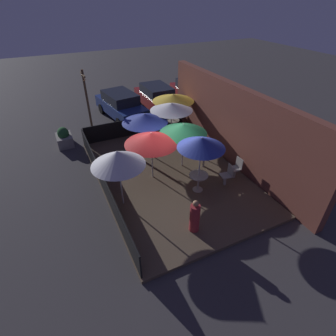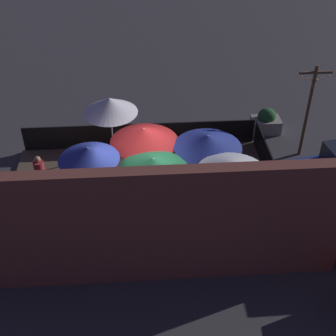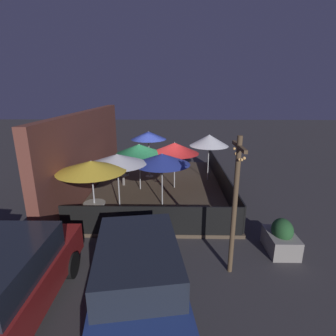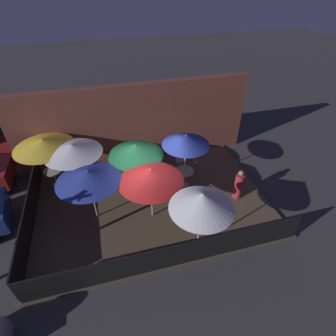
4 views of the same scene
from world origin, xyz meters
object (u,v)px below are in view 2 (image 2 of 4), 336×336
(patio_umbrella_5, at_px, (153,164))
(patio_chair_1, at_px, (141,221))
(patio_umbrella_0, at_px, (275,180))
(patio_umbrella_1, at_px, (88,153))
(dining_table_0, at_px, (268,219))
(patio_chair_0, at_px, (84,226))
(patio_umbrella_4, at_px, (233,169))
(patron_0, at_px, (40,174))
(dining_table_1, at_px, (94,196))
(patio_umbrella_2, at_px, (144,135))
(patio_chair_2, at_px, (91,243))
(planter_box, at_px, (266,122))
(patio_umbrella_6, at_px, (110,105))
(light_post, at_px, (309,107))
(patio_umbrella_3, at_px, (208,141))

(patio_umbrella_5, distance_m, patio_chair_1, 1.67)
(patio_umbrella_0, distance_m, patio_umbrella_1, 5.26)
(dining_table_0, height_order, patio_chair_0, patio_chair_0)
(patio_umbrella_1, distance_m, patio_umbrella_4, 4.11)
(patio_chair_1, bearing_deg, patron_0, 2.76)
(patio_umbrella_5, height_order, dining_table_0, patio_umbrella_5)
(patio_chair_1, bearing_deg, patio_umbrella_4, -132.37)
(dining_table_1, bearing_deg, patio_umbrella_2, -141.18)
(patio_chair_2, distance_m, patron_0, 3.61)
(patio_umbrella_0, height_order, planter_box, patio_umbrella_0)
(patio_umbrella_6, relative_size, light_post, 0.65)
(patio_umbrella_0, bearing_deg, patio_chair_2, 5.86)
(patio_umbrella_5, bearing_deg, patio_umbrella_2, -81.71)
(patio_umbrella_4, height_order, patio_umbrella_5, patio_umbrella_4)
(patio_umbrella_2, distance_m, patio_umbrella_3, 2.00)
(patio_umbrella_0, relative_size, planter_box, 2.02)
(patio_chair_1, height_order, light_post, light_post)
(patio_umbrella_0, xyz_separation_m, dining_table_0, (-0.00, 0.00, -1.44))
(patio_chair_0, bearing_deg, patio_umbrella_0, -82.18)
(patio_umbrella_3, xyz_separation_m, patio_umbrella_5, (1.72, 1.07, 0.00))
(patio_umbrella_3, distance_m, patio_chair_0, 4.50)
(patio_umbrella_4, height_order, dining_table_0, patio_umbrella_4)
(patio_umbrella_2, bearing_deg, patio_chair_1, 85.28)
(patio_chair_0, bearing_deg, planter_box, -40.50)
(patio_umbrella_3, bearing_deg, patio_umbrella_0, 124.53)
(patio_chair_0, xyz_separation_m, patio_chair_1, (-1.62, -0.09, 0.02))
(patron_0, height_order, planter_box, patron_0)
(patio_umbrella_2, bearing_deg, patio_umbrella_1, 38.82)
(patio_umbrella_4, bearing_deg, patio_umbrella_3, -73.21)
(patio_umbrella_6, xyz_separation_m, dining_table_0, (-4.56, 4.36, -1.44))
(patio_umbrella_3, bearing_deg, patron_0, -4.24)
(patio_umbrella_0, distance_m, dining_table_0, 1.44)
(patio_chair_2, bearing_deg, patio_umbrella_6, -6.76)
(dining_table_0, bearing_deg, patio_umbrella_3, -55.47)
(patio_umbrella_5, distance_m, patio_chair_0, 2.65)
(patio_umbrella_5, relative_size, patio_chair_1, 2.18)
(patio_chair_2, bearing_deg, patio_chair_0, 19.37)
(dining_table_0, relative_size, planter_box, 0.68)
(patio_umbrella_1, bearing_deg, patio_umbrella_2, -141.18)
(patio_umbrella_3, xyz_separation_m, dining_table_0, (-1.51, 2.20, -1.29))
(patio_umbrella_2, xyz_separation_m, patio_chair_2, (1.57, 3.20, -1.36))
(patio_umbrella_2, distance_m, dining_table_1, 2.44)
(patio_umbrella_0, relative_size, patio_chair_2, 2.37)
(patio_umbrella_3, bearing_deg, dining_table_0, 124.53)
(patio_umbrella_0, relative_size, dining_table_0, 2.96)
(patio_umbrella_5, bearing_deg, light_post, -151.56)
(patron_0, bearing_deg, patio_chair_1, -91.44)
(patio_umbrella_0, relative_size, patio_chair_0, 2.39)
(patio_umbrella_1, height_order, patio_umbrella_4, patio_umbrella_1)
(patio_umbrella_3, height_order, patio_chair_1, patio_umbrella_3)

